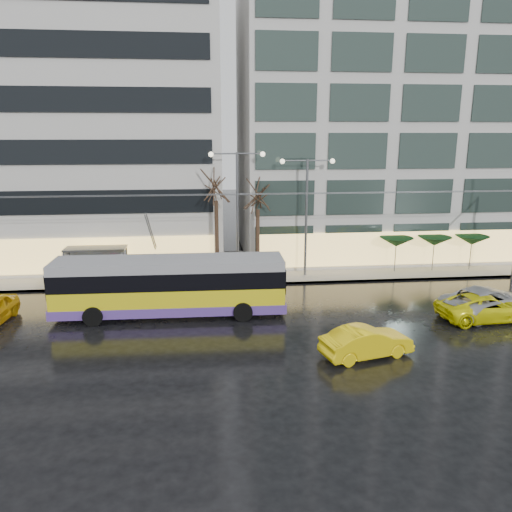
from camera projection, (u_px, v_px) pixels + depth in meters
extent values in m
plane|color=black|center=(214.00, 338.00, 26.14)|extent=(140.00, 140.00, 0.00)
cube|color=gray|center=(235.00, 266.00, 39.84)|extent=(80.00, 10.00, 0.15)
cube|color=slate|center=(240.00, 285.00, 35.06)|extent=(80.00, 0.10, 0.15)
cube|color=#B8B5B0|center=(7.00, 124.00, 40.20)|extent=(34.00, 14.00, 22.00)
cube|color=#B8B5B0|center=(425.00, 107.00, 43.35)|extent=(32.00, 14.00, 25.00)
cube|color=gold|center=(170.00, 296.00, 29.19)|extent=(13.22, 2.97, 1.65)
cube|color=#55388C|center=(171.00, 305.00, 29.32)|extent=(13.27, 3.02, 0.55)
cube|color=black|center=(170.00, 276.00, 28.90)|extent=(13.24, 2.99, 0.99)
cube|color=gray|center=(169.00, 264.00, 28.71)|extent=(13.22, 2.97, 0.55)
cube|color=black|center=(283.00, 276.00, 29.49)|extent=(0.11, 2.53, 1.43)
cube|color=black|center=(52.00, 282.00, 28.38)|extent=(0.11, 2.53, 1.43)
cylinder|color=black|center=(240.00, 297.00, 31.01)|extent=(1.10, 0.40, 1.10)
cylinder|color=black|center=(243.00, 312.00, 28.35)|extent=(1.10, 0.40, 1.10)
cylinder|color=black|center=(103.00, 300.00, 30.31)|extent=(1.10, 0.40, 1.10)
cylinder|color=black|center=(93.00, 316.00, 27.66)|extent=(1.10, 0.40, 1.10)
cylinder|color=#595B60|center=(150.00, 233.00, 29.25)|extent=(0.14, 4.09, 2.89)
cylinder|color=#595B60|center=(151.00, 231.00, 29.78)|extent=(0.14, 4.09, 2.89)
cylinder|color=#595B60|center=(226.00, 195.00, 30.16)|extent=(42.00, 0.04, 0.04)
cylinder|color=#595B60|center=(226.00, 194.00, 30.64)|extent=(42.00, 0.04, 0.04)
cube|color=#595B60|center=(95.00, 248.00, 34.85)|extent=(4.20, 1.60, 0.12)
cube|color=silver|center=(99.00, 263.00, 35.83)|extent=(4.00, 0.05, 2.20)
cube|color=white|center=(67.00, 266.00, 34.95)|extent=(0.10, 1.40, 2.20)
cylinder|color=#595B60|center=(65.00, 269.00, 34.28)|extent=(0.10, 0.10, 2.40)
cylinder|color=#595B60|center=(70.00, 264.00, 35.63)|extent=(0.10, 0.10, 2.40)
cylinder|color=#595B60|center=(124.00, 267.00, 34.68)|extent=(0.10, 0.10, 2.40)
cylinder|color=#595B60|center=(127.00, 262.00, 36.03)|extent=(0.10, 0.10, 2.40)
cylinder|color=#595B60|center=(238.00, 216.00, 35.65)|extent=(0.18, 0.18, 9.00)
cylinder|color=#595B60|center=(224.00, 154.00, 34.50)|extent=(1.80, 0.10, 0.10)
cylinder|color=#595B60|center=(250.00, 154.00, 34.68)|extent=(1.80, 0.10, 0.10)
sphere|color=#FFF2CC|center=(211.00, 154.00, 34.43)|extent=(0.36, 0.36, 0.36)
sphere|color=#FFF2CC|center=(263.00, 154.00, 34.79)|extent=(0.36, 0.36, 0.36)
cylinder|color=#595B60|center=(306.00, 218.00, 36.21)|extent=(0.18, 0.18, 8.50)
cylinder|color=#595B60|center=(295.00, 161.00, 35.13)|extent=(1.80, 0.10, 0.10)
cylinder|color=#595B60|center=(320.00, 160.00, 35.31)|extent=(1.80, 0.10, 0.10)
sphere|color=#FFF2CC|center=(282.00, 161.00, 35.05)|extent=(0.36, 0.36, 0.36)
sphere|color=#FFF2CC|center=(332.00, 161.00, 35.41)|extent=(0.36, 0.36, 0.36)
cylinder|color=black|center=(217.00, 239.00, 36.10)|extent=(0.28, 0.28, 5.60)
cylinder|color=black|center=(258.00, 243.00, 36.68)|extent=(0.28, 0.28, 4.90)
cylinder|color=#595B60|center=(395.00, 257.00, 37.87)|extent=(0.06, 0.06, 2.20)
cone|color=black|center=(396.00, 242.00, 37.58)|extent=(2.50, 2.50, 0.70)
cylinder|color=#595B60|center=(433.00, 256.00, 38.17)|extent=(0.06, 0.06, 2.20)
cone|color=black|center=(434.00, 241.00, 37.88)|extent=(2.50, 2.50, 0.70)
cylinder|color=#595B60|center=(470.00, 255.00, 38.47)|extent=(0.06, 0.06, 2.20)
cone|color=black|center=(472.00, 240.00, 38.18)|extent=(2.50, 2.50, 0.70)
imported|color=yellow|center=(366.00, 342.00, 23.82)|extent=(4.73, 2.65, 1.48)
imported|color=#F1ED0C|center=(485.00, 307.00, 28.54)|extent=(5.61, 2.87, 1.51)
imported|color=#A8A9AD|center=(484.00, 300.00, 29.47)|extent=(6.50, 4.85, 1.64)
imported|color=black|center=(115.00, 271.00, 35.01)|extent=(0.72, 0.57, 1.73)
imported|color=#CD4488|center=(114.00, 259.00, 34.79)|extent=(1.19, 1.21, 0.88)
imported|color=black|center=(144.00, 269.00, 35.72)|extent=(0.90, 0.79, 1.58)
imported|color=black|center=(75.00, 267.00, 36.27)|extent=(1.09, 0.70, 1.59)
imported|color=black|center=(73.00, 254.00, 36.04)|extent=(0.91, 0.91, 0.72)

